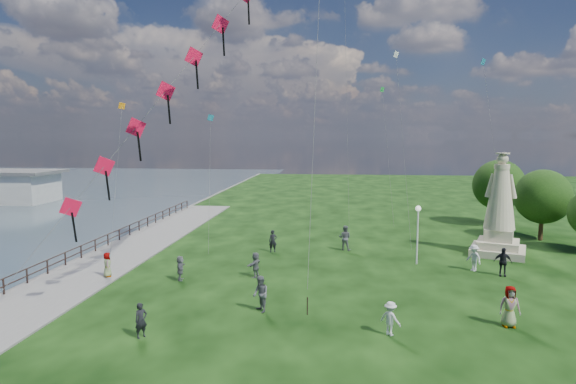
# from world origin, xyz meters

# --- Properties ---
(waterfront) EXTENTS (200.00, 200.00, 1.51)m
(waterfront) POSITION_xyz_m (-15.24, 8.99, -0.06)
(waterfront) COLOR #34474E
(waterfront) RESTS_ON ground
(statue) EXTENTS (4.78, 4.78, 7.55)m
(statue) POSITION_xyz_m (13.77, 16.69, 2.85)
(statue) COLOR #C4B695
(statue) RESTS_ON ground
(lamppost) EXTENTS (0.38, 0.38, 4.06)m
(lamppost) POSITION_xyz_m (7.33, 13.23, 2.93)
(lamppost) COLOR silver
(lamppost) RESTS_ON ground
(tree_row) EXTENTS (7.77, 15.42, 6.44)m
(tree_row) POSITION_xyz_m (18.71, 24.44, 3.69)
(tree_row) COLOR #382314
(tree_row) RESTS_ON ground
(person_0) EXTENTS (0.65, 0.67, 1.55)m
(person_0) POSITION_xyz_m (-6.54, -0.44, 0.78)
(person_0) COLOR black
(person_0) RESTS_ON ground
(person_1) EXTENTS (0.94, 1.04, 1.82)m
(person_1) POSITION_xyz_m (-1.86, 3.18, 0.91)
(person_1) COLOR #595960
(person_1) RESTS_ON ground
(person_2) EXTENTS (1.10, 0.99, 1.53)m
(person_2) POSITION_xyz_m (4.31, 0.99, 0.76)
(person_2) COLOR silver
(person_2) RESTS_ON ground
(person_4) EXTENTS (0.94, 0.58, 1.93)m
(person_4) POSITION_xyz_m (9.87, 2.55, 0.96)
(person_4) COLOR #595960
(person_4) RESTS_ON ground
(person_5) EXTENTS (0.91, 1.51, 1.52)m
(person_5) POSITION_xyz_m (-7.60, 7.89, 0.76)
(person_5) COLOR #595960
(person_5) RESTS_ON ground
(person_6) EXTENTS (0.69, 0.54, 1.68)m
(person_6) POSITION_xyz_m (-2.97, 15.62, 0.84)
(person_6) COLOR black
(person_6) RESTS_ON ground
(person_7) EXTENTS (1.05, 0.78, 1.92)m
(person_7) POSITION_xyz_m (2.45, 16.80, 0.96)
(person_7) COLOR #595960
(person_7) RESTS_ON ground
(person_8) EXTENTS (1.09, 1.26, 1.74)m
(person_8) POSITION_xyz_m (10.76, 11.93, 0.87)
(person_8) COLOR silver
(person_8) RESTS_ON ground
(person_9) EXTENTS (1.14, 0.72, 1.81)m
(person_9) POSITION_xyz_m (12.25, 10.93, 0.91)
(person_9) COLOR black
(person_9) RESTS_ON ground
(person_10) EXTENTS (0.75, 0.87, 1.52)m
(person_10) POSITION_xyz_m (-12.22, 7.81, 0.76)
(person_10) COLOR #595960
(person_10) RESTS_ON ground
(person_11) EXTENTS (1.06, 1.58, 1.57)m
(person_11) POSITION_xyz_m (-3.15, 9.04, 0.79)
(person_11) COLOR #595960
(person_11) RESTS_ON ground
(red_kite_train) EXTENTS (10.56, 9.35, 17.25)m
(red_kite_train) POSITION_xyz_m (-7.15, 4.63, 10.73)
(red_kite_train) COLOR black
(red_kite_train) RESTS_ON ground
(small_kites) EXTENTS (30.07, 19.86, 32.08)m
(small_kites) POSITION_xyz_m (1.36, 22.56, 13.55)
(small_kites) COLOR #187291
(small_kites) RESTS_ON ground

